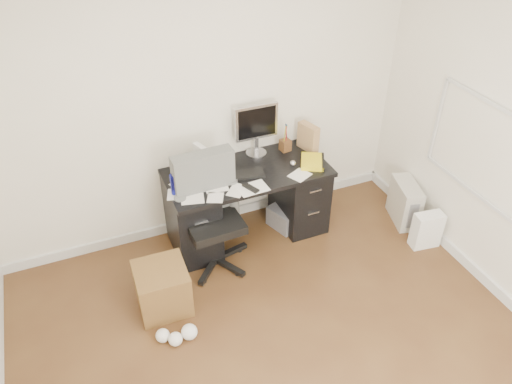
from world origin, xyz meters
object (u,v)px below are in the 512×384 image
(pc_tower, at_px, (405,202))
(lcd_monitor, at_px, (256,130))
(desk, at_px, (248,202))
(keyboard, at_px, (241,175))
(wicker_basket, at_px, (163,288))
(office_chair, at_px, (213,217))

(pc_tower, bearing_deg, lcd_monitor, 170.41)
(desk, relative_size, pc_tower, 3.43)
(keyboard, distance_m, pc_tower, 1.76)
(wicker_basket, bearing_deg, office_chair, 30.53)
(office_chair, bearing_deg, wicker_basket, -151.60)
(office_chair, bearing_deg, lcd_monitor, 36.99)
(desk, height_order, wicker_basket, desk)
(keyboard, xyz_separation_m, wicker_basket, (-0.92, -0.54, -0.55))
(keyboard, bearing_deg, office_chair, -139.29)
(keyboard, bearing_deg, pc_tower, -2.21)
(office_chair, height_order, wicker_basket, office_chair)
(wicker_basket, bearing_deg, lcd_monitor, 35.24)
(desk, xyz_separation_m, pc_tower, (1.55, -0.41, -0.18))
(lcd_monitor, bearing_deg, keyboard, -131.75)
(desk, distance_m, pc_tower, 1.61)
(pc_tower, bearing_deg, office_chair, -168.26)
(desk, xyz_separation_m, office_chair, (-0.43, -0.26, 0.15))
(pc_tower, bearing_deg, keyboard, -176.31)
(keyboard, height_order, wicker_basket, keyboard)
(keyboard, relative_size, office_chair, 0.39)
(lcd_monitor, distance_m, wicker_basket, 1.66)
(desk, distance_m, lcd_monitor, 0.69)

